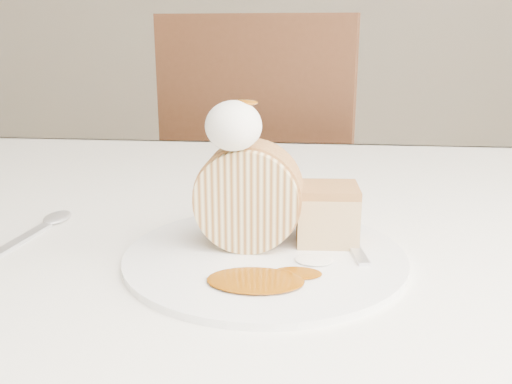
# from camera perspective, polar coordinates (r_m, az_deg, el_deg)

# --- Properties ---
(table) EXTENTS (1.40, 0.90, 0.75)m
(table) POSITION_cam_1_polar(r_m,az_deg,el_deg) (0.75, 1.62, -8.73)
(table) COLOR white
(table) RESTS_ON ground
(chair_far) EXTENTS (0.56, 0.56, 1.00)m
(chair_far) POSITION_cam_1_polar(r_m,az_deg,el_deg) (1.51, 1.09, 0.78)
(chair_far) COLOR brown
(chair_far) RESTS_ON ground
(plate) EXTENTS (0.30, 0.30, 0.01)m
(plate) POSITION_cam_1_polar(r_m,az_deg,el_deg) (0.58, 0.90, -6.45)
(plate) COLOR white
(plate) RESTS_ON table
(roulade_slice) EXTENTS (0.11, 0.06, 0.10)m
(roulade_slice) POSITION_cam_1_polar(r_m,az_deg,el_deg) (0.58, -0.74, -0.44)
(roulade_slice) COLOR beige
(roulade_slice) RESTS_ON plate
(cake_chunk) EXTENTS (0.07, 0.06, 0.05)m
(cake_chunk) POSITION_cam_1_polar(r_m,az_deg,el_deg) (0.60, 7.12, -2.53)
(cake_chunk) COLOR #B07B42
(cake_chunk) RESTS_ON plate
(whipped_cream) EXTENTS (0.05, 0.05, 0.05)m
(whipped_cream) POSITION_cam_1_polar(r_m,az_deg,el_deg) (0.54, -2.27, 6.64)
(whipped_cream) COLOR white
(whipped_cream) RESTS_ON roulade_slice
(caramel_drizzle) EXTENTS (0.03, 0.02, 0.01)m
(caramel_drizzle) POSITION_cam_1_polar(r_m,az_deg,el_deg) (0.55, -1.23, 9.56)
(caramel_drizzle) COLOR #7D3E05
(caramel_drizzle) RESTS_ON whipped_cream
(caramel_pool) EXTENTS (0.09, 0.06, 0.00)m
(caramel_pool) POSITION_cam_1_polar(r_m,az_deg,el_deg) (0.51, -0.07, -8.81)
(caramel_pool) COLOR #7D3E05
(caramel_pool) RESTS_ON plate
(fork) EXTENTS (0.05, 0.17, 0.00)m
(fork) POSITION_cam_1_polar(r_m,az_deg,el_deg) (0.61, 9.43, -4.90)
(fork) COLOR silver
(fork) RESTS_ON plate
(spoon) EXTENTS (0.05, 0.17, 0.00)m
(spoon) POSITION_cam_1_polar(r_m,az_deg,el_deg) (0.66, -23.33, -5.01)
(spoon) COLOR silver
(spoon) RESTS_ON table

